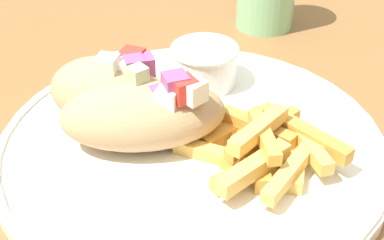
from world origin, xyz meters
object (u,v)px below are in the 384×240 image
plate (192,144)px  sauce_ramekin (204,63)px  fries_pile (265,146)px  pita_sandwich_far (109,91)px  pita_sandwich_near (145,113)px

plate → sauce_ramekin: 0.10m
plate → fries_pile: fries_pile is taller
fries_pile → pita_sandwich_far: bearing=159.9°
pita_sandwich_near → pita_sandwich_far: size_ratio=1.21×
pita_sandwich_near → plate: bearing=-4.1°
pita_sandwich_near → pita_sandwich_far: pita_sandwich_far is taller
plate → sauce_ramekin: size_ratio=4.92×
pita_sandwich_far → sauce_ramekin: 0.10m
fries_pile → sauce_ramekin: size_ratio=2.09×
pita_sandwich_near → pita_sandwich_far: (-0.03, 0.03, 0.00)m
pita_sandwich_near → fries_pile: bearing=-19.9°
plate → pita_sandwich_near: (-0.04, -0.00, 0.03)m
pita_sandwich_near → sauce_ramekin: size_ratio=2.16×
plate → pita_sandwich_near: pita_sandwich_near is taller
pita_sandwich_near → fries_pile: 0.10m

